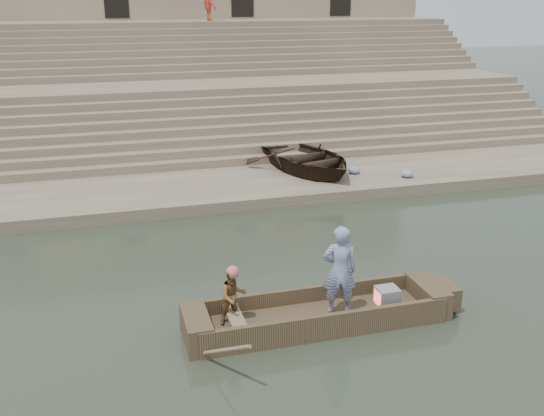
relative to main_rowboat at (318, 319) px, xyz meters
name	(u,v)px	position (x,y,z in m)	size (l,w,h in m)	color
ground	(275,303)	(-0.60, 1.15, -0.11)	(120.00, 120.00, 0.00)	#252E22
lower_landing	(210,190)	(-0.60, 9.15, 0.09)	(32.00, 4.00, 0.40)	gray
mid_landing	(179,116)	(-0.60, 16.65, 1.29)	(32.00, 3.00, 2.80)	gray
upper_landing	(161,71)	(-0.60, 23.65, 2.49)	(32.00, 3.00, 5.20)	gray
ghat_steps	(174,101)	(-0.60, 18.34, 1.69)	(32.00, 11.00, 5.20)	gray
building_wall	(150,11)	(-0.60, 27.64, 5.49)	(32.00, 5.07, 11.20)	tan
main_rowboat	(318,319)	(0.00, 0.00, 0.00)	(5.00, 1.30, 0.22)	brown
rowboat_trim	(327,310)	(0.21, 0.00, 0.20)	(6.04, 2.63, 1.85)	brown
standing_man	(339,270)	(0.44, -0.03, 1.08)	(0.71, 0.47, 1.95)	navy
rowing_man	(233,296)	(-1.75, 0.18, 0.70)	(0.58, 0.45, 1.18)	#216425
television	(387,297)	(1.56, 0.00, 0.31)	(0.46, 0.42, 0.40)	gray
beached_rowboat	(306,158)	(3.11, 9.82, 0.78)	(3.37, 4.71, 0.98)	#2D2116
pedestrian	(210,4)	(2.09, 22.88, 5.95)	(1.12, 0.64, 1.73)	#B02B1D
cloth_bundles	(380,172)	(5.48, 8.58, 0.42)	(2.06, 1.39, 0.26)	#3F5999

